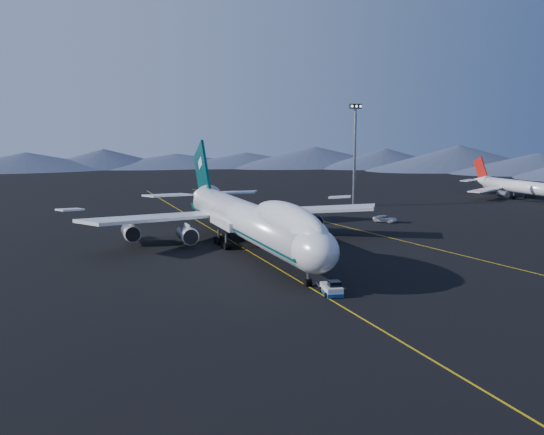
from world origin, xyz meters
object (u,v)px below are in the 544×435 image
object	(u,v)px
boeing_747	(248,219)
service_van	(385,219)
second_jet	(521,187)
floodlight_mast	(355,155)
pushback_tug	(332,290)

from	to	relation	value
boeing_747	service_van	size ratio (longest dim) A/B	12.81
second_jet	floodlight_mast	distance (m)	57.53
second_jet	pushback_tug	bearing A→B (deg)	-166.10
boeing_747	floodlight_mast	world-z (taller)	floodlight_mast
pushback_tug	floodlight_mast	xyz separation A→B (m)	(46.55, 79.21, 13.82)
service_van	boeing_747	bearing A→B (deg)	171.19
floodlight_mast	second_jet	bearing A→B (deg)	-3.65
second_jet	floodlight_mast	size ratio (longest dim) A/B	1.53
service_van	floodlight_mast	distance (m)	32.05
boeing_747	second_jet	distance (m)	113.25
pushback_tug	floodlight_mast	distance (m)	92.90
boeing_747	second_jet	bearing A→B (deg)	22.98
boeing_747	floodlight_mast	xyz separation A→B (m)	(47.83, 47.80, 8.62)
pushback_tug	service_van	world-z (taller)	pushback_tug
boeing_747	floodlight_mast	distance (m)	68.17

